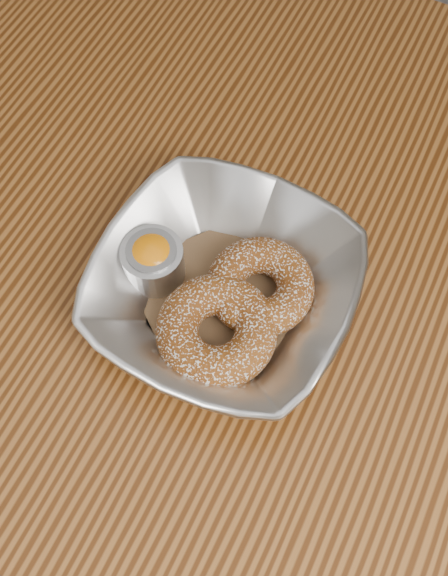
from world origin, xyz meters
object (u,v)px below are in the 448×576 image
at_px(serving_bowl, 224,289).
at_px(donut_front, 217,330).
at_px(table, 328,317).
at_px(donut_back, 260,286).
at_px(ramekin, 153,260).

height_order(serving_bowl, donut_front, serving_bowl).
bearing_deg(table, serving_bowl, -139.61).
xyz_separation_m(table, donut_front, (-0.08, -0.12, 0.13)).
height_order(donut_back, donut_front, donut_front).
height_order(donut_back, ramekin, ramekin).
relative_size(serving_bowl, donut_back, 2.38).
distance_m(donut_back, ramekin, 0.10).
height_order(table, donut_front, donut_front).
xyz_separation_m(serving_bowl, ramekin, (-0.07, -0.00, 0.00)).
relative_size(donut_back, ramekin, 1.72).
distance_m(serving_bowl, donut_front, 0.04).
relative_size(table, serving_bowl, 5.14).
bearing_deg(table, donut_back, -136.34).
xyz_separation_m(serving_bowl, donut_back, (0.03, 0.02, -0.00)).
height_order(table, serving_bowl, serving_bowl).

